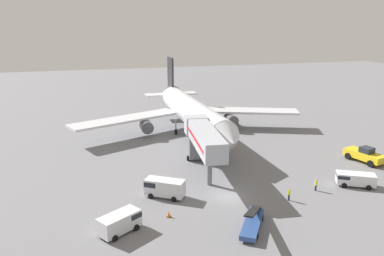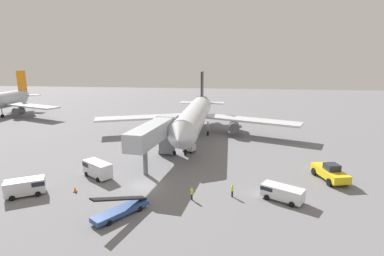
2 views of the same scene
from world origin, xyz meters
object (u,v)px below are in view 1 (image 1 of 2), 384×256
Objects in this scene: pushback_tug at (365,155)px; ground_crew_worker_midground at (289,194)px; airplane_at_gate at (191,111)px; ground_crew_worker_foreground at (316,185)px; service_van_mid_left at (120,221)px; safety_cone_alpha at (169,214)px; belt_loader_truck at (252,222)px; service_van_mid_right at (164,187)px; baggage_cart_far_right at (214,149)px; jet_bridge at (203,137)px; service_van_rear_left at (354,179)px.

pushback_tug is 4.16× the size of ground_crew_worker_midground.
ground_crew_worker_foreground is (8.55, -30.48, -3.85)m from airplane_at_gate.
pushback_tug is 1.35× the size of service_van_mid_left.
service_van_mid_left is at bearing -163.81° from safety_cone_alpha.
service_van_mid_left is 21.20m from ground_crew_worker_midground.
ground_crew_worker_midground is (-18.92, -8.82, -0.32)m from pushback_tug.
belt_loader_truck is 12.83m from service_van_mid_right.
airplane_at_gate is 13.23m from baggage_cart_far_right.
belt_loader_truck reaches higher than service_van_mid_left.
service_van_mid_right is at bearing 48.27° from service_van_mid_left.
service_van_mid_left is at bearing -134.73° from jet_bridge.
jet_bridge is 26.95m from pushback_tug.
airplane_at_gate is 9.07× the size of service_van_mid_right.
belt_loader_truck is 24.55m from baggage_cart_far_right.
belt_loader_truck is at bearing -161.16° from service_van_rear_left.
pushback_tug is at bearing 27.50° from ground_crew_worker_foreground.
safety_cone_alpha is (5.66, 1.64, -0.84)m from service_van_mid_left.
jet_bridge is 17.74m from belt_loader_truck.
service_van_rear_left is at bearing -137.16° from pushback_tug.
jet_bridge is 10.06× the size of ground_crew_worker_foreground.
service_van_mid_left is 3.03× the size of ground_crew_worker_foreground.
belt_loader_truck is 14.24m from service_van_mid_left.
ground_crew_worker_midground is at bearing 33.32° from belt_loader_truck.
service_van_mid_right is 7.08× the size of safety_cone_alpha.
pushback_tug is at bearing 14.41° from service_van_mid_left.
service_van_rear_left is 3.25× the size of ground_crew_worker_foreground.
airplane_at_gate is 9.63× the size of service_van_mid_left.
pushback_tug is at bearing 14.12° from safety_cone_alpha.
jet_bridge reaches higher than baggage_cart_far_right.
airplane_at_gate is 31.89m from ground_crew_worker_foreground.
pushback_tug is 2.66× the size of baggage_cart_far_right.
ground_crew_worker_midground reaches higher than baggage_cart_far_right.
service_van_mid_right is 0.99× the size of service_van_rear_left.
belt_loader_truck is 19.28m from service_van_rear_left.
baggage_cart_far_right reaches higher than safety_cone_alpha.
service_van_rear_left reaches higher than safety_cone_alpha.
service_van_mid_left is at bearing -130.85° from baggage_cart_far_right.
ground_crew_worker_foreground is at bearing 17.44° from ground_crew_worker_midground.
ground_crew_worker_foreground reaches higher than ground_crew_worker_midground.
pushback_tug is at bearing 5.56° from service_van_mid_right.
airplane_at_gate is 29.58× the size of ground_crew_worker_midground.
jet_bridge is 3.09× the size of service_van_rear_left.
belt_loader_truck is (0.17, -17.13, -4.61)m from jet_bridge.
service_van_mid_left is at bearing -176.01° from ground_crew_worker_midground.
service_van_mid_left is 32.21m from service_van_rear_left.
service_van_mid_left is 1.96× the size of baggage_cart_far_right.
safety_cone_alpha is (-8.01, -12.16, -5.01)m from jet_bridge.
belt_loader_truck is at bearing -146.68° from ground_crew_worker_midground.
baggage_cart_far_right is (11.80, 13.86, -0.47)m from service_van_mid_right.
baggage_cart_far_right is 22.87m from safety_cone_alpha.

